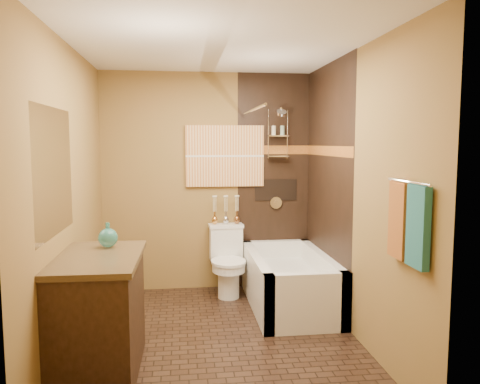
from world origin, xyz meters
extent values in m
plane|color=black|center=(0.00, 0.00, 0.00)|extent=(3.00, 3.00, 0.00)
cube|color=olive|center=(-1.20, 0.00, 1.25)|extent=(0.02, 3.00, 2.50)
cube|color=olive|center=(1.20, 0.00, 1.25)|extent=(0.02, 3.00, 2.50)
cube|color=olive|center=(0.00, 1.50, 1.25)|extent=(2.40, 0.02, 2.50)
cube|color=olive|center=(0.00, -1.50, 1.25)|extent=(2.40, 0.02, 2.50)
plane|color=silver|center=(0.00, 0.00, 2.50)|extent=(3.00, 3.00, 0.00)
cube|color=black|center=(0.78, 1.49, 1.25)|extent=(0.85, 0.01, 2.50)
cube|color=black|center=(1.19, 0.75, 1.25)|extent=(0.01, 1.50, 2.50)
cube|color=brown|center=(0.78, 1.48, 1.62)|extent=(0.85, 0.01, 0.10)
cube|color=brown|center=(1.18, 0.75, 1.62)|extent=(0.01, 1.50, 0.10)
cube|color=black|center=(0.80, 1.48, 1.15)|extent=(0.50, 0.01, 0.25)
cylinder|color=silver|center=(0.80, 1.35, 2.08)|extent=(0.02, 0.26, 0.02)
cylinder|color=silver|center=(0.80, 1.20, 2.03)|extent=(0.11, 0.11, 0.09)
cylinder|color=silver|center=(0.80, 1.47, 1.00)|extent=(0.14, 0.02, 0.14)
cylinder|color=silver|center=(0.40, 0.75, 2.02)|extent=(0.03, 1.55, 0.03)
cylinder|color=silver|center=(1.15, -1.05, 1.45)|extent=(0.02, 0.55, 0.02)
cube|color=#1D5D61|center=(1.16, -1.18, 1.18)|extent=(0.05, 0.22, 0.52)
cube|color=#96591B|center=(1.16, -0.92, 1.18)|extent=(0.05, 0.22, 0.52)
cube|color=#CD6E30|center=(0.20, 1.48, 1.55)|extent=(0.90, 0.04, 0.70)
cube|color=white|center=(-1.19, -0.48, 1.50)|extent=(0.01, 1.00, 0.90)
cube|color=white|center=(0.80, 0.05, 0.28)|extent=(0.80, 0.10, 0.55)
cube|color=white|center=(0.80, 1.45, 0.28)|extent=(0.80, 0.10, 0.55)
cube|color=white|center=(0.45, 0.75, 0.28)|extent=(0.10, 1.50, 0.55)
cube|color=white|center=(1.15, 0.75, 0.28)|extent=(0.10, 1.50, 0.55)
cube|color=white|center=(0.80, 0.75, 0.17)|extent=(0.64, 1.34, 0.35)
cube|color=white|center=(0.20, 1.39, 0.55)|extent=(0.38, 0.19, 0.37)
cube|color=white|center=(0.20, 1.39, 0.75)|extent=(0.40, 0.21, 0.04)
cylinder|color=white|center=(0.20, 1.10, 0.19)|extent=(0.23, 0.23, 0.37)
cylinder|color=white|center=(0.20, 1.10, 0.35)|extent=(0.36, 0.36, 0.10)
cylinder|color=white|center=(0.20, 1.10, 0.41)|extent=(0.38, 0.38, 0.03)
cube|color=black|center=(-0.92, -0.48, 0.42)|extent=(0.60, 0.96, 0.85)
cube|color=black|center=(-0.91, -0.48, 0.87)|extent=(0.63, 1.02, 0.04)
camera|label=1|loc=(-0.30, -3.89, 1.70)|focal=35.00mm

